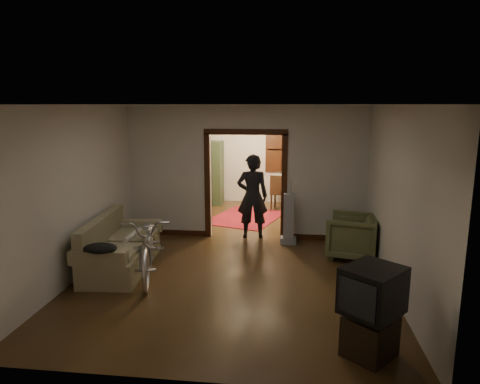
% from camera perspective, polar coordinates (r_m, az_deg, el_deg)
% --- Properties ---
extents(floor, '(5.00, 8.50, 0.01)m').
position_cam_1_polar(floor, '(8.61, 0.23, -7.45)').
color(floor, '#301F0F').
rests_on(floor, ground).
extents(ceiling, '(5.00, 8.50, 0.01)m').
position_cam_1_polar(ceiling, '(8.15, 0.25, 11.52)').
color(ceiling, white).
rests_on(ceiling, floor).
extents(wall_back, '(5.00, 0.02, 2.80)m').
position_cam_1_polar(wall_back, '(12.46, 2.44, 5.03)').
color(wall_back, beige).
rests_on(wall_back, floor).
extents(wall_left, '(0.02, 8.50, 2.80)m').
position_cam_1_polar(wall_left, '(8.89, -15.99, 2.02)').
color(wall_left, beige).
rests_on(wall_left, floor).
extents(wall_right, '(0.02, 8.50, 2.80)m').
position_cam_1_polar(wall_right, '(8.36, 17.52, 1.35)').
color(wall_right, beige).
rests_on(wall_right, floor).
extents(partition_wall, '(5.00, 0.14, 2.80)m').
position_cam_1_polar(partition_wall, '(9.00, 0.78, 2.57)').
color(partition_wall, beige).
rests_on(partition_wall, floor).
extents(door_casing, '(1.74, 0.20, 2.32)m').
position_cam_1_polar(door_casing, '(9.05, 0.77, 0.69)').
color(door_casing, black).
rests_on(door_casing, floor).
extents(far_window, '(0.98, 0.06, 1.28)m').
position_cam_1_polar(far_window, '(12.37, 5.69, 5.64)').
color(far_window, black).
rests_on(far_window, wall_back).
extents(chandelier, '(0.24, 0.24, 0.24)m').
position_cam_1_polar(chandelier, '(10.64, 1.78, 9.08)').
color(chandelier, '#FFE0A5').
rests_on(chandelier, ceiling).
extents(light_switch, '(0.08, 0.01, 0.12)m').
position_cam_1_polar(light_switch, '(8.90, 7.46, 1.40)').
color(light_switch, silver).
rests_on(light_switch, partition_wall).
extents(sofa, '(1.03, 2.03, 0.91)m').
position_cam_1_polar(sofa, '(7.71, -15.55, -6.63)').
color(sofa, '#787550').
rests_on(sofa, floor).
extents(rolled_paper, '(0.09, 0.76, 0.09)m').
position_cam_1_polar(rolled_paper, '(7.92, -14.09, -5.49)').
color(rolled_paper, beige).
rests_on(rolled_paper, sofa).
extents(jacket, '(0.51, 0.38, 0.15)m').
position_cam_1_polar(jacket, '(6.83, -18.13, -7.13)').
color(jacket, black).
rests_on(jacket, sofa).
extents(bicycle, '(1.21, 2.15, 1.07)m').
position_cam_1_polar(bicycle, '(7.29, -12.02, -6.83)').
color(bicycle, silver).
rests_on(bicycle, floor).
extents(armchair, '(1.08, 1.06, 0.81)m').
position_cam_1_polar(armchair, '(8.25, 14.73, -5.72)').
color(armchair, '#545B33').
rests_on(armchair, floor).
extents(tv_stand, '(0.70, 0.70, 0.47)m').
position_cam_1_polar(tv_stand, '(5.30, 16.91, -17.91)').
color(tv_stand, black).
rests_on(tv_stand, floor).
extents(crt_tv, '(0.82, 0.82, 0.53)m').
position_cam_1_polar(crt_tv, '(5.05, 17.29, -12.39)').
color(crt_tv, black).
rests_on(crt_tv, tv_stand).
extents(vacuum, '(0.37, 0.31, 1.05)m').
position_cam_1_polar(vacuum, '(8.79, 6.51, -3.55)').
color(vacuum, gray).
rests_on(vacuum, floor).
extents(person, '(0.71, 0.51, 1.80)m').
position_cam_1_polar(person, '(9.06, 1.66, -0.59)').
color(person, black).
rests_on(person, floor).
extents(oriental_rug, '(2.07, 2.37, 0.02)m').
position_cam_1_polar(oriental_rug, '(10.85, 0.81, -3.41)').
color(oriental_rug, maroon).
rests_on(oriental_rug, floor).
extents(locker, '(0.94, 0.56, 1.81)m').
position_cam_1_polar(locker, '(12.21, -4.49, 2.54)').
color(locker, '#273821').
rests_on(locker, floor).
extents(globe, '(0.30, 0.30, 0.30)m').
position_cam_1_polar(globe, '(12.09, -4.57, 7.38)').
color(globe, '#1E5972').
rests_on(globe, locker).
extents(desk, '(1.02, 0.76, 0.67)m').
position_cam_1_polar(desk, '(12.14, 6.66, -0.29)').
color(desk, black).
rests_on(desk, floor).
extents(desk_chair, '(0.46, 0.46, 0.99)m').
position_cam_1_polar(desk_chair, '(11.54, 5.14, -0.08)').
color(desk_chair, black).
rests_on(desk_chair, floor).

